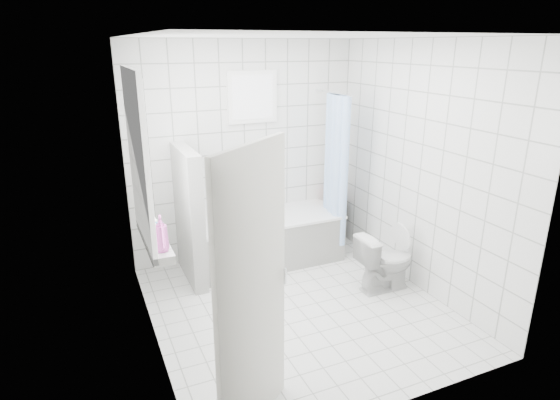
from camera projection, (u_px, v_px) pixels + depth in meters
name	position (u px, v px, depth m)	size (l,w,h in m)	color
ground	(298.00, 308.00, 4.74)	(3.00, 3.00, 0.00)	white
ceiling	(302.00, 36.00, 3.91)	(3.00, 3.00, 0.00)	white
wall_back	(245.00, 152.00, 5.62)	(2.80, 0.02, 2.60)	white
wall_front	(402.00, 246.00, 3.02)	(2.80, 0.02, 2.60)	white
wall_left	(145.00, 205.00, 3.79)	(0.02, 3.00, 2.60)	white
wall_right	(420.00, 169.00, 4.86)	(0.02, 3.00, 2.60)	white
window_left	(141.00, 160.00, 3.97)	(0.01, 0.90, 1.40)	white
window_back	(253.00, 97.00, 5.42)	(0.50, 0.01, 0.50)	white
window_sill	(154.00, 239.00, 4.22)	(0.18, 1.02, 0.08)	white
door	(253.00, 297.00, 2.99)	(0.04, 0.80, 2.00)	silver
bathtub	(267.00, 239.00, 5.67)	(1.76, 0.77, 0.58)	white
partition_wall	(189.00, 216.00, 5.12)	(0.15, 0.85, 1.50)	white
tiled_ledge	(329.00, 221.00, 6.28)	(0.40, 0.24, 0.55)	white
toilet	(385.00, 262.00, 5.01)	(0.36, 0.63, 0.64)	silver
curtain_rod	(332.00, 93.00, 5.42)	(0.02, 0.02, 0.80)	silver
shower_curtain	(335.00, 170.00, 5.59)	(0.14, 0.48, 1.78)	#5699FF
tub_faucet	(264.00, 187.00, 5.82)	(0.18, 0.06, 0.06)	silver
sill_bottles	(159.00, 232.00, 3.97)	(0.19, 0.47, 0.31)	#2C87C6
ledge_bottles	(333.00, 194.00, 6.14)	(0.16, 0.18, 0.27)	red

